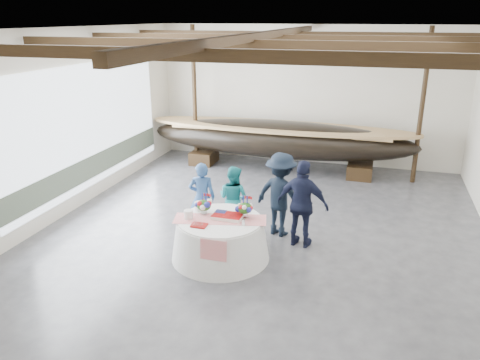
% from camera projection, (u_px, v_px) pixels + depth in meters
% --- Properties ---
extents(floor, '(10.00, 12.00, 0.01)m').
position_uv_depth(floor, '(261.00, 234.00, 10.76)').
color(floor, '#3D3D42').
rests_on(floor, ground).
extents(wall_back, '(10.00, 0.02, 4.50)m').
position_uv_depth(wall_back, '(307.00, 96.00, 15.43)').
color(wall_back, silver).
rests_on(wall_back, ground).
extents(wall_front, '(10.00, 0.02, 4.50)m').
position_uv_depth(wall_front, '(114.00, 284.00, 4.59)').
color(wall_front, silver).
rests_on(wall_front, ground).
extents(wall_left, '(0.02, 12.00, 4.50)m').
position_uv_depth(wall_left, '(63.00, 124.00, 11.37)').
color(wall_left, silver).
rests_on(wall_left, ground).
extents(ceiling, '(10.00, 12.00, 0.01)m').
position_uv_depth(ceiling, '(265.00, 29.00, 9.26)').
color(ceiling, white).
rests_on(ceiling, wall_back).
extents(pavilion_structure, '(9.80, 11.76, 4.50)m').
position_uv_depth(pavilion_structure, '(273.00, 52.00, 10.17)').
color(pavilion_structure, black).
rests_on(pavilion_structure, ground).
extents(open_bay, '(0.03, 7.00, 3.20)m').
position_uv_depth(open_bay, '(91.00, 132.00, 12.40)').
color(open_bay, silver).
rests_on(open_bay, ground).
extents(longboat_display, '(8.61, 1.72, 1.61)m').
position_uv_depth(longboat_display, '(279.00, 139.00, 14.92)').
color(longboat_display, black).
rests_on(longboat_display, ground).
extents(banquet_table, '(2.01, 2.01, 0.86)m').
position_uv_depth(banquet_table, '(220.00, 239.00, 9.58)').
color(banquet_table, silver).
rests_on(banquet_table, ground).
extents(tabletop_items, '(1.94, 1.02, 0.40)m').
position_uv_depth(tabletop_items, '(221.00, 210.00, 9.52)').
color(tabletop_items, red).
rests_on(tabletop_items, banquet_table).
extents(guest_woman_blue, '(0.69, 0.55, 1.66)m').
position_uv_depth(guest_woman_blue, '(202.00, 197.00, 10.66)').
color(guest_woman_blue, navy).
rests_on(guest_woman_blue, ground).
extents(guest_woman_teal, '(0.89, 0.78, 1.54)m').
position_uv_depth(guest_woman_teal, '(233.00, 198.00, 10.77)').
color(guest_woman_teal, teal).
rests_on(guest_woman_teal, ground).
extents(guest_man_left, '(1.41, 1.10, 1.93)m').
position_uv_depth(guest_man_left, '(281.00, 194.00, 10.46)').
color(guest_man_left, black).
rests_on(guest_man_left, ground).
extents(guest_man_right, '(1.20, 0.67, 1.93)m').
position_uv_depth(guest_man_right, '(303.00, 204.00, 9.92)').
color(guest_man_right, black).
rests_on(guest_man_right, ground).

